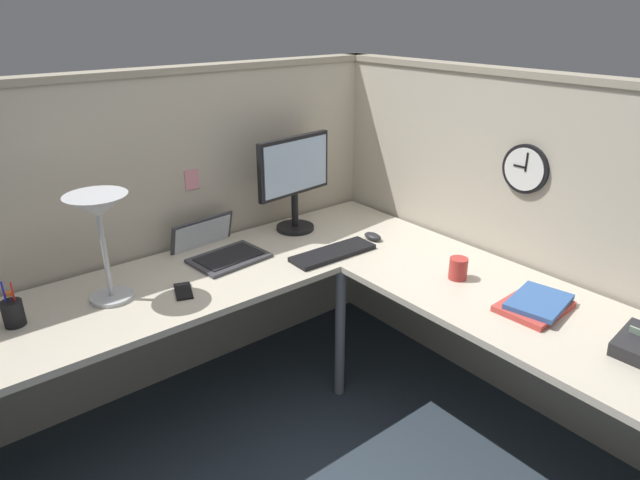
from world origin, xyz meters
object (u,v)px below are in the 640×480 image
(keyboard, at_px, (333,253))
(coffee_mug, at_px, (458,268))
(computer_mouse, at_px, (373,236))
(wall_clock, at_px, (526,169))
(cell_phone, at_px, (183,291))
(book_stack, at_px, (536,304))
(monitor, at_px, (295,177))
(desk_lamp_dome, at_px, (98,215))
(pen_cup, at_px, (13,313))
(laptop, at_px, (217,249))

(keyboard, relative_size, coffee_mug, 4.48)
(computer_mouse, height_order, coffee_mug, coffee_mug)
(wall_clock, bearing_deg, cell_phone, 153.37)
(cell_phone, bearing_deg, book_stack, -24.45)
(monitor, xyz_separation_m, coffee_mug, (0.21, -0.91, -0.25))
(monitor, height_order, computer_mouse, monitor)
(desk_lamp_dome, xyz_separation_m, cell_phone, (0.25, -0.13, -0.36))
(pen_cup, bearing_deg, coffee_mug, -26.40)
(monitor, distance_m, keyboard, 0.47)
(laptop, xyz_separation_m, wall_clock, (1.05, -0.93, 0.42))
(computer_mouse, relative_size, desk_lamp_dome, 0.23)
(desk_lamp_dome, distance_m, coffee_mug, 1.50)
(keyboard, xyz_separation_m, wall_clock, (0.62, -0.57, 0.43))
(monitor, relative_size, cell_phone, 3.47)
(cell_phone, bearing_deg, computer_mouse, 15.08)
(wall_clock, bearing_deg, pen_cup, 156.88)
(laptop, xyz_separation_m, computer_mouse, (0.71, -0.34, -0.01))
(monitor, distance_m, wall_clock, 1.12)
(book_stack, relative_size, coffee_mug, 3.18)
(coffee_mug, bearing_deg, laptop, 127.84)
(keyboard, height_order, pen_cup, pen_cup)
(monitor, height_order, pen_cup, monitor)
(pen_cup, relative_size, cell_phone, 1.25)
(monitor, distance_m, computer_mouse, 0.51)
(pen_cup, height_order, book_stack, pen_cup)
(cell_phone, height_order, book_stack, book_stack)
(monitor, bearing_deg, computer_mouse, -57.76)
(desk_lamp_dome, height_order, cell_phone, desk_lamp_dome)
(laptop, xyz_separation_m, book_stack, (0.72, -1.25, -0.00))
(cell_phone, distance_m, coffee_mug, 1.18)
(wall_clock, bearing_deg, keyboard, 137.47)
(coffee_mug, bearing_deg, desk_lamp_dome, 148.28)
(computer_mouse, xyz_separation_m, coffee_mug, (-0.01, -0.55, 0.03))
(monitor, distance_m, book_stack, 1.32)
(computer_mouse, distance_m, pen_cup, 1.63)
(computer_mouse, bearing_deg, cell_phone, 175.12)
(laptop, relative_size, wall_clock, 1.87)
(laptop, distance_m, wall_clock, 1.46)
(laptop, height_order, coffee_mug, laptop)
(keyboard, height_order, book_stack, book_stack)
(book_stack, xyz_separation_m, wall_clock, (0.33, 0.32, 0.42))
(pen_cup, relative_size, book_stack, 0.59)
(book_stack, bearing_deg, wall_clock, 44.19)
(computer_mouse, relative_size, cell_phone, 0.72)
(keyboard, bearing_deg, book_stack, -70.27)
(keyboard, distance_m, book_stack, 0.94)
(laptop, bearing_deg, wall_clock, -41.65)
(monitor, bearing_deg, coffee_mug, -76.92)
(coffee_mug, height_order, wall_clock, wall_clock)
(coffee_mug, bearing_deg, computer_mouse, 88.44)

